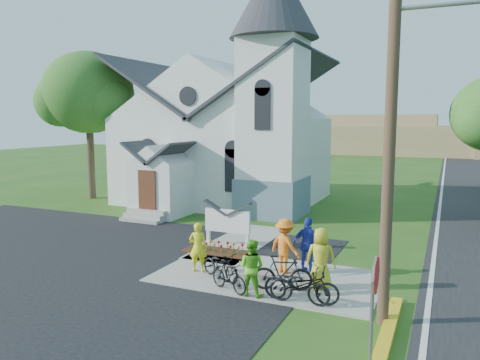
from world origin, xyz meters
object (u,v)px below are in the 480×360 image
at_px(bike_3, 283,273).
at_px(bike_4, 297,285).
at_px(stop_sign, 374,292).
at_px(cyclist_4, 321,258).
at_px(bike_0, 221,265).
at_px(cyclist_0, 198,247).
at_px(bike_2, 304,285).
at_px(cyclist_1, 251,267).
at_px(cyclist_2, 308,245).
at_px(cyclist_3, 285,246).
at_px(church_sign, 227,222).
at_px(bike_1, 229,276).
at_px(utility_pole, 394,103).

distance_m(bike_3, bike_4, 0.96).
height_order(stop_sign, cyclist_4, stop_sign).
distance_m(bike_0, cyclist_4, 3.12).
height_order(cyclist_0, bike_2, cyclist_0).
height_order(cyclist_1, cyclist_2, cyclist_2).
bearing_deg(cyclist_4, bike_2, 79.26).
relative_size(cyclist_3, bike_3, 1.03).
xyz_separation_m(cyclist_0, cyclist_2, (3.32, 1.36, 0.09)).
xyz_separation_m(church_sign, bike_4, (4.20, -4.40, -0.48)).
height_order(church_sign, bike_1, church_sign).
xyz_separation_m(cyclist_0, bike_3, (3.08, -0.49, -0.30)).
xyz_separation_m(cyclist_1, bike_3, (0.69, 0.70, -0.29)).
height_order(cyclist_0, cyclist_1, cyclist_0).
relative_size(utility_pole, cyclist_1, 6.15).
bearing_deg(cyclist_0, bike_3, 155.66).
bearing_deg(bike_2, stop_sign, -152.32).
xyz_separation_m(bike_1, bike_3, (1.40, 0.70, 0.08)).
xyz_separation_m(cyclist_2, cyclist_4, (0.72, -1.19, -0.00)).
height_order(cyclist_1, bike_1, cyclist_1).
bearing_deg(bike_3, cyclist_2, -24.66).
height_order(bike_1, bike_2, bike_2).
bearing_deg(cyclist_1, cyclist_2, -107.04).
relative_size(church_sign, cyclist_3, 1.23).
relative_size(stop_sign, cyclist_1, 1.52).
xyz_separation_m(cyclist_1, cyclist_4, (1.65, 1.37, 0.09)).
xyz_separation_m(cyclist_3, cyclist_4, (1.40, -0.88, 0.01)).
height_order(stop_sign, bike_3, stop_sign).
distance_m(church_sign, bike_2, 6.21).
bearing_deg(cyclist_1, bike_2, -175.62).
distance_m(utility_pole, cyclist_4, 5.18).
bearing_deg(utility_pole, cyclist_2, 134.21).
height_order(bike_1, bike_4, bike_4).
distance_m(church_sign, cyclist_0, 3.24).
height_order(church_sign, bike_2, church_sign).
bearing_deg(cyclist_4, utility_pole, 134.95).
distance_m(cyclist_0, cyclist_3, 2.84).
bearing_deg(cyclist_3, church_sign, -11.79).
height_order(utility_pole, cyclist_1, utility_pole).
bearing_deg(bike_1, cyclist_3, 1.03).
relative_size(church_sign, bike_0, 1.32).
bearing_deg(bike_1, utility_pole, -69.91).
relative_size(bike_2, cyclist_3, 1.06).
relative_size(cyclist_1, bike_3, 0.94).
xyz_separation_m(bike_3, cyclist_4, (0.96, 0.66, 0.39)).
bearing_deg(cyclist_4, cyclist_1, 33.59).
bearing_deg(bike_4, cyclist_1, 90.64).
distance_m(church_sign, cyclist_3, 3.77).
xyz_separation_m(stop_sign, bike_0, (-5.17, 3.85, -1.29)).
xyz_separation_m(utility_pole, cyclist_4, (-2.06, 1.67, -4.45)).
xyz_separation_m(cyclist_0, bike_0, (0.99, -0.35, -0.38)).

